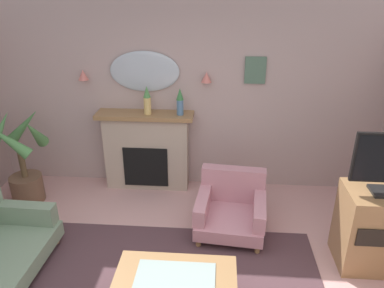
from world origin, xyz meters
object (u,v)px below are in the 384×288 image
object	(u,v)px
wall_sconce_left	(83,75)
coffee_table	(176,280)
mantel_vase_centre	(147,100)
tv_cabinet	(379,228)
wall_sconce_right	(206,77)
armchair_in_corner	(231,206)
mantel_vase_right	(180,101)
framed_picture	(255,70)
wall_mirror	(145,72)
potted_plant_corner_palm	(23,163)
fireplace	(147,151)

from	to	relation	value
wall_sconce_left	coffee_table	xyz separation A→B (m)	(1.53, -2.39, -1.28)
mantel_vase_centre	tv_cabinet	bearing A→B (deg)	-27.91
mantel_vase_centre	coffee_table	bearing A→B (deg)	-74.38
wall_sconce_right	armchair_in_corner	bearing A→B (deg)	-70.48
mantel_vase_right	framed_picture	world-z (taller)	framed_picture
armchair_in_corner	framed_picture	bearing A→B (deg)	75.57
wall_mirror	framed_picture	distance (m)	1.50
wall_sconce_left	coffee_table	bearing A→B (deg)	-57.29
wall_sconce_left	tv_cabinet	distance (m)	4.12
wall_mirror	potted_plant_corner_palm	distance (m)	2.07
mantel_vase_centre	potted_plant_corner_palm	bearing A→B (deg)	-163.42
wall_mirror	wall_sconce_right	distance (m)	0.85
potted_plant_corner_palm	wall_mirror	bearing A→B (deg)	22.42
fireplace	mantel_vase_right	distance (m)	0.93
wall_mirror	framed_picture	bearing A→B (deg)	0.38
wall_mirror	wall_sconce_left	size ratio (longest dim) A/B	6.86
coffee_table	framed_picture	bearing A→B (deg)	71.59
wall_sconce_left	mantel_vase_centre	bearing A→B (deg)	-7.59
wall_mirror	armchair_in_corner	distance (m)	2.15
armchair_in_corner	tv_cabinet	bearing A→B (deg)	-18.59
coffee_table	mantel_vase_centre	bearing A→B (deg)	105.62
fireplace	wall_mirror	distance (m)	1.15
mantel_vase_centre	armchair_in_corner	bearing A→B (deg)	-38.14
fireplace	coffee_table	xyz separation A→B (m)	(0.68, -2.30, -0.19)
wall_mirror	tv_cabinet	distance (m)	3.44
wall_mirror	armchair_in_corner	bearing A→B (deg)	-41.75
armchair_in_corner	potted_plant_corner_palm	size ratio (longest dim) A/B	0.68
mantel_vase_right	fireplace	bearing A→B (deg)	176.76
armchair_in_corner	mantel_vase_centre	bearing A→B (deg)	141.86
mantel_vase_right	armchair_in_corner	bearing A→B (deg)	-51.95
coffee_table	armchair_in_corner	size ratio (longest dim) A/B	1.23
wall_mirror	wall_sconce_right	bearing A→B (deg)	-3.37
mantel_vase_right	potted_plant_corner_palm	xyz separation A→B (m)	(-2.11, -0.49, -0.76)
framed_picture	coffee_table	distance (m)	2.92
wall_sconce_right	framed_picture	bearing A→B (deg)	5.27
mantel_vase_centre	coffee_table	size ratio (longest dim) A/B	0.36
wall_mirror	wall_sconce_right	world-z (taller)	wall_mirror
wall_sconce_right	coffee_table	size ratio (longest dim) A/B	0.13
coffee_table	potted_plant_corner_palm	bearing A→B (deg)	142.25
wall_sconce_left	framed_picture	bearing A→B (deg)	1.46
mantel_vase_centre	mantel_vase_right	world-z (taller)	mantel_vase_centre
mantel_vase_centre	wall_mirror	distance (m)	0.39
fireplace	mantel_vase_centre	xyz separation A→B (m)	(0.05, -0.03, 0.79)
mantel_vase_centre	wall_mirror	bearing A→B (deg)	106.39
wall_sconce_left	wall_sconce_right	size ratio (longest dim) A/B	1.00
framed_picture	potted_plant_corner_palm	size ratio (longest dim) A/B	0.28
fireplace	potted_plant_corner_palm	size ratio (longest dim) A/B	1.04
wall_sconce_left	framed_picture	distance (m)	2.35
wall_mirror	mantel_vase_right	bearing A→B (deg)	-18.78
fireplace	tv_cabinet	bearing A→B (deg)	-27.94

